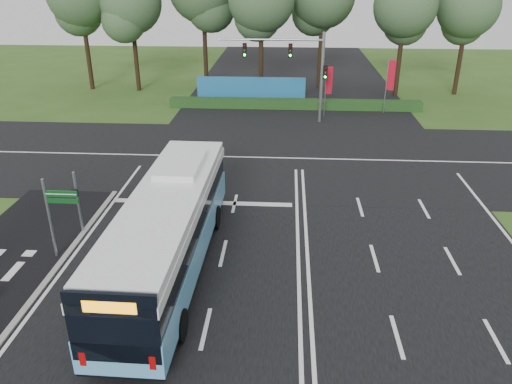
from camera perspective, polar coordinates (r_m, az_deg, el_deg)
ground at (r=22.04m, az=4.84°, el=-7.34°), size 120.00×120.00×0.00m
road_main at (r=22.03m, az=4.84°, el=-7.30°), size 20.00×120.00×0.04m
road_cross at (r=32.84m, az=4.54°, el=3.84°), size 120.00×14.00×0.05m
kerb_strip at (r=21.67m, az=-23.24°, el=-9.96°), size 0.25×18.00×0.12m
city_bus at (r=20.42m, az=-9.92°, el=-4.27°), size 3.02×13.17×3.77m
pedestrian_signal at (r=24.43m, az=-19.73°, el=-0.94°), size 0.27×0.40×3.10m
street_sign at (r=22.40m, az=-21.95°, el=-1.79°), size 1.44×0.11×3.69m
banner_flag_mid at (r=42.15m, az=8.25°, el=12.19°), size 0.58×0.27×4.17m
banner_flag_right at (r=43.72m, az=15.04°, el=12.40°), size 0.63×0.32×4.59m
traffic_light_gantry at (r=39.83m, az=4.96°, el=14.46°), size 8.41×0.28×7.00m
hedge at (r=44.65m, az=4.41°, el=9.98°), size 22.00×1.20×0.80m
blue_hoarding at (r=47.02m, az=-0.57°, el=11.68°), size 10.00×0.30×2.20m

